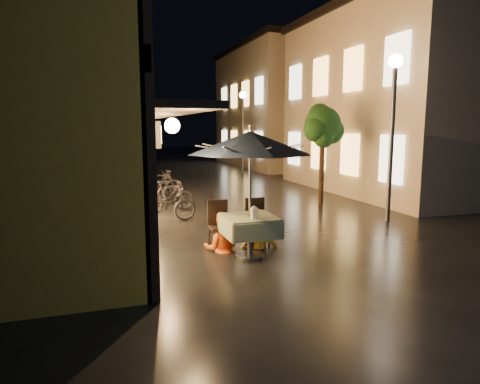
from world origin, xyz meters
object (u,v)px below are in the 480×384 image
object	(u,v)px
streetlamp_near	(393,107)
person_orange	(222,213)
bicycle_0	(163,205)
table_lantern	(254,211)
patio_umbrella	(250,143)
person_yellow	(259,211)
cafe_table	(250,226)

from	to	relation	value
streetlamp_near	person_orange	xyz separation A→B (m)	(-4.87, -1.28, -2.16)
person_orange	bicycle_0	world-z (taller)	person_orange
table_lantern	person_orange	bearing A→B (deg)	115.75
bicycle_0	streetlamp_near	bearing A→B (deg)	-109.90
patio_umbrella	person_orange	xyz separation A→B (m)	(-0.39, 0.57, -1.39)
table_lantern	person_orange	distance (m)	0.91
streetlamp_near	person_yellow	distance (m)	4.79
table_lantern	person_yellow	world-z (taller)	person_yellow
table_lantern	person_yellow	distance (m)	0.92
patio_umbrella	streetlamp_near	bearing A→B (deg)	22.45
person_orange	cafe_table	bearing A→B (deg)	142.07
table_lantern	person_yellow	xyz separation A→B (m)	(0.41, 0.80, -0.17)
cafe_table	patio_umbrella	xyz separation A→B (m)	(0.00, 0.00, 1.56)
patio_umbrella	table_lantern	xyz separation A→B (m)	(0.00, -0.23, -1.23)
streetlamp_near	table_lantern	bearing A→B (deg)	-155.08
person_orange	bicycle_0	xyz separation A→B (m)	(-0.76, 2.87, -0.31)
streetlamp_near	patio_umbrella	size ratio (longest dim) A/B	1.72
cafe_table	person_yellow	size ratio (longest dim) A/B	0.66
patio_umbrella	person_yellow	world-z (taller)	patio_umbrella
cafe_table	person_yellow	distance (m)	0.72
cafe_table	person_orange	world-z (taller)	person_orange
cafe_table	table_lantern	world-z (taller)	table_lantern
person_orange	person_yellow	size ratio (longest dim) A/B	1.01
cafe_table	table_lantern	xyz separation A→B (m)	(0.00, -0.23, 0.33)
streetlamp_near	patio_umbrella	distance (m)	4.91
streetlamp_near	patio_umbrella	bearing A→B (deg)	-157.55
streetlamp_near	person_yellow	world-z (taller)	streetlamp_near
patio_umbrella	bicycle_0	size ratio (longest dim) A/B	1.44
streetlamp_near	cafe_table	bearing A→B (deg)	-157.55
person_orange	streetlamp_near	bearing A→B (deg)	-147.30
streetlamp_near	table_lantern	xyz separation A→B (m)	(-4.48, -2.08, -2.00)
bicycle_0	patio_umbrella	bearing A→B (deg)	-165.74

